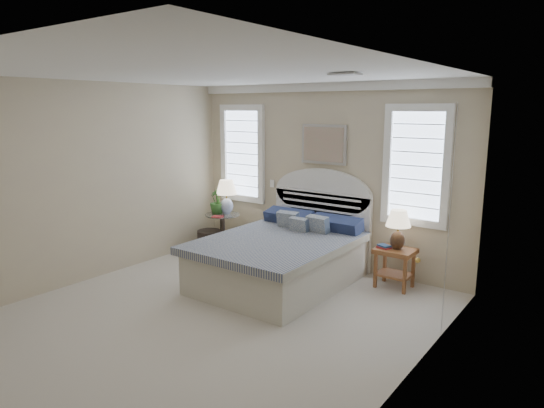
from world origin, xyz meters
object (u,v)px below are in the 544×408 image
at_px(side_table_left, 223,229).
at_px(floor_pot, 210,241).
at_px(nightstand_right, 395,259).
at_px(lamp_left, 226,193).
at_px(lamp_right, 398,225).
at_px(bed, 284,255).

height_order(side_table_left, floor_pot, side_table_left).
xyz_separation_m(nightstand_right, floor_pot, (-3.11, -0.25, -0.21)).
distance_m(side_table_left, lamp_left, 0.59).
bearing_deg(lamp_right, floor_pot, -175.10).
bearing_deg(side_table_left, floor_pot, -136.19).
height_order(bed, side_table_left, bed).
height_order(side_table_left, lamp_right, lamp_right).
relative_size(side_table_left, floor_pot, 1.59).
relative_size(side_table_left, nightstand_right, 1.19).
bearing_deg(floor_pot, bed, -13.68).
relative_size(side_table_left, lamp_right, 1.20).
relative_size(nightstand_right, lamp_left, 0.94).
bearing_deg(lamp_right, side_table_left, -177.76).
distance_m(lamp_left, lamp_right, 2.94).
bearing_deg(nightstand_right, side_table_left, -178.06).
height_order(nightstand_right, lamp_right, lamp_right).
distance_m(bed, floor_pot, 1.87).
relative_size(floor_pot, lamp_left, 0.70).
height_order(side_table_left, nightstand_right, side_table_left).
bearing_deg(lamp_left, side_table_left, -107.85).
xyz_separation_m(side_table_left, nightstand_right, (2.95, 0.10, -0.00)).
distance_m(side_table_left, floor_pot, 0.30).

